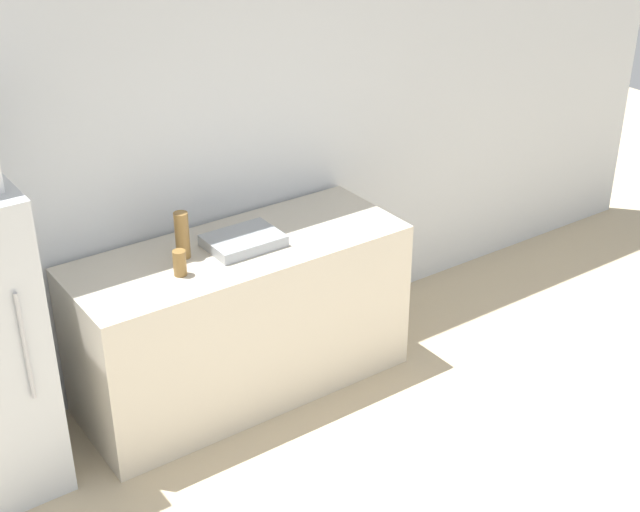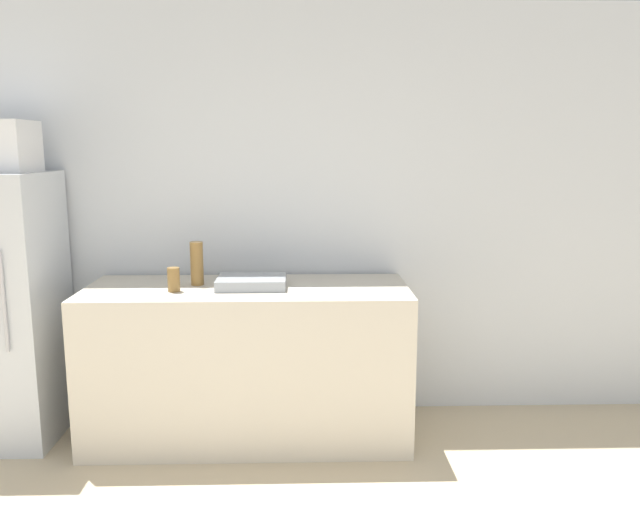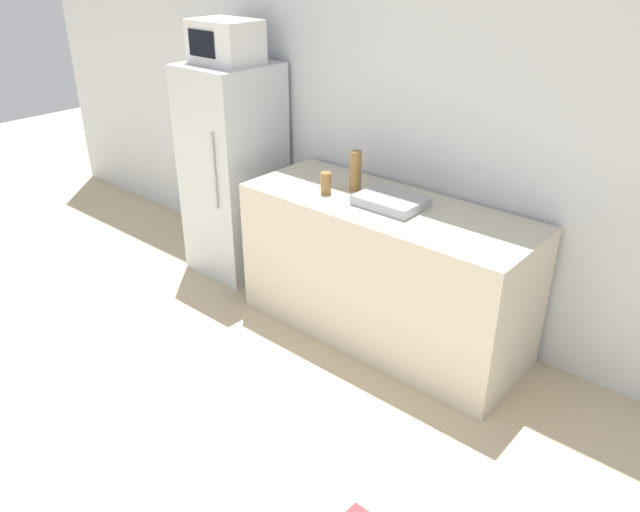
{
  "view_description": "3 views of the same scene",
  "coord_description": "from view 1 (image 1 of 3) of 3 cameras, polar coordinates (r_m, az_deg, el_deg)",
  "views": [
    {
      "loc": [
        -1.88,
        -0.81,
        3.11
      ],
      "look_at": [
        0.21,
        2.15,
        1.21
      ],
      "focal_mm": 50.0,
      "sensor_mm": 36.0,
      "label": 1
    },
    {
      "loc": [
        0.56,
        -0.61,
        1.73
      ],
      "look_at": [
        0.64,
        2.22,
        1.23
      ],
      "focal_mm": 35.0,
      "sensor_mm": 36.0,
      "label": 2
    },
    {
      "loc": [
        2.22,
        0.03,
        2.36
      ],
      "look_at": [
        0.34,
        2.2,
        0.89
      ],
      "focal_mm": 35.0,
      "sensor_mm": 36.0,
      "label": 3
    }
  ],
  "objects": [
    {
      "name": "wall_back",
      "position": [
        4.92,
        -10.23,
        5.63
      ],
      "size": [
        8.0,
        0.06,
        2.6
      ],
      "primitive_type": "cube",
      "color": "silver",
      "rests_on": "ground_plane"
    },
    {
      "name": "bottle_tall",
      "position": [
        4.7,
        -8.82,
        1.33
      ],
      "size": [
        0.08,
        0.08,
        0.26
      ],
      "primitive_type": "cylinder",
      "color": "olive",
      "rests_on": "counter"
    },
    {
      "name": "bottle_short",
      "position": [
        4.55,
        -8.97,
        -0.44
      ],
      "size": [
        0.07,
        0.07,
        0.14
      ],
      "primitive_type": "cylinder",
      "color": "olive",
      "rests_on": "counter"
    },
    {
      "name": "counter",
      "position": [
        5.06,
        -5.03,
        -4.03
      ],
      "size": [
        1.88,
        0.71,
        0.92
      ],
      "primitive_type": "cube",
      "color": "beige",
      "rests_on": "ground_plane"
    },
    {
      "name": "sink_basin",
      "position": [
        4.83,
        -4.93,
        0.99
      ],
      "size": [
        0.4,
        0.3,
        0.06
      ],
      "primitive_type": "cube",
      "color": "#9EA3A8",
      "rests_on": "counter"
    }
  ]
}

